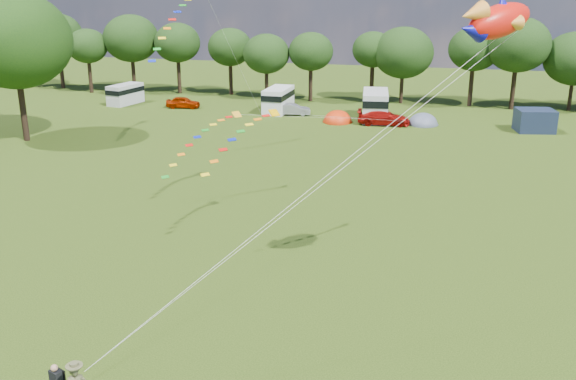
% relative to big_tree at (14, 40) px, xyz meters
% --- Properties ---
extents(ground_plane, '(180.00, 180.00, 0.00)m').
position_rel_big_tree_xyz_m(ground_plane, '(30.00, -28.00, -9.02)').
color(ground_plane, black).
rests_on(ground_plane, ground).
extents(tree_line, '(102.98, 10.98, 10.27)m').
position_rel_big_tree_xyz_m(tree_line, '(35.30, 26.99, -2.67)').
color(tree_line, black).
rests_on(tree_line, ground).
extents(big_tree, '(10.00, 10.00, 13.28)m').
position_rel_big_tree_xyz_m(big_tree, '(0.00, 0.00, 0.00)').
color(big_tree, black).
rests_on(big_tree, ground).
extents(car_a, '(4.14, 2.12, 1.32)m').
position_rel_big_tree_xyz_m(car_a, '(7.70, 18.17, -8.36)').
color(car_a, '#951F00').
rests_on(car_a, ground).
extents(car_b, '(3.75, 2.01, 1.26)m').
position_rel_big_tree_xyz_m(car_b, '(20.91, 17.40, -8.39)').
color(car_b, gray).
rests_on(car_b, ground).
extents(car_c, '(5.28, 2.58, 1.53)m').
position_rel_big_tree_xyz_m(car_c, '(31.06, 14.87, -8.25)').
color(car_c, '#980D08').
rests_on(car_c, ground).
extents(campervan_a, '(2.86, 5.03, 2.32)m').
position_rel_big_tree_xyz_m(campervan_a, '(0.04, 18.86, -7.77)').
color(campervan_a, '#B4B4B6').
rests_on(campervan_a, ground).
extents(campervan_b, '(2.43, 5.51, 2.68)m').
position_rel_big_tree_xyz_m(campervan_b, '(18.88, 18.78, -7.58)').
color(campervan_b, silver).
rests_on(campervan_b, ground).
extents(campervan_c, '(3.36, 6.40, 3.00)m').
position_rel_big_tree_xyz_m(campervan_c, '(29.87, 17.24, -7.40)').
color(campervan_c, silver).
rests_on(campervan_c, ground).
extents(tent_orange, '(3.08, 3.37, 2.41)m').
position_rel_big_tree_xyz_m(tent_orange, '(26.28, 15.05, -9.00)').
color(tent_orange, red).
rests_on(tent_orange, ground).
extents(tent_greyblue, '(3.14, 3.44, 2.34)m').
position_rel_big_tree_xyz_m(tent_greyblue, '(34.95, 16.04, -9.00)').
color(tent_greyblue, '#4D5468').
rests_on(tent_greyblue, ground).
extents(awning_navy, '(3.96, 3.45, 2.17)m').
position_rel_big_tree_xyz_m(awning_navy, '(45.58, 15.57, -7.93)').
color(awning_navy, '#172137').
rests_on(awning_navy, ground).
extents(camp_chair, '(0.76, 0.78, 1.47)m').
position_rel_big_tree_xyz_m(camp_chair, '(25.09, -33.19, -8.14)').
color(camp_chair, '#99999E').
rests_on(camp_chair, ground).
extents(fish_kite, '(3.27, 3.13, 1.92)m').
position_rel_big_tree_xyz_m(fish_kite, '(38.96, -23.63, 3.57)').
color(fish_kite, red).
rests_on(fish_kite, ground).
extents(streamer_kite_a, '(3.44, 5.63, 5.80)m').
position_rel_big_tree_xyz_m(streamer_kite_a, '(15.51, 1.10, 2.49)').
color(streamer_kite_a, gold).
rests_on(streamer_kite_a, ground).
extents(streamer_kite_b, '(4.24, 4.67, 3.79)m').
position_rel_big_tree_xyz_m(streamer_kite_b, '(22.01, -10.56, -4.75)').
color(streamer_kite_b, orange).
rests_on(streamer_kite_b, ground).
extents(streamer_kite_c, '(3.08, 4.90, 2.77)m').
position_rel_big_tree_xyz_m(streamer_kite_c, '(27.05, -17.45, -2.75)').
color(streamer_kite_c, '#EEA800').
rests_on(streamer_kite_c, ground).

